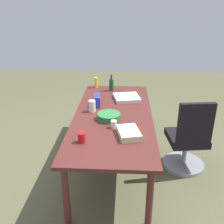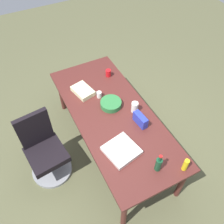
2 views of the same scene
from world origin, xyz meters
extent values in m
plane|color=brown|center=(0.00, 0.00, 0.00)|extent=(10.00, 10.00, 0.00)
cube|color=#4F211D|center=(0.00, 0.00, 0.73)|extent=(2.36, 1.00, 0.04)
cylinder|color=#4F211D|center=(-1.09, -0.41, 0.36)|extent=(0.07, 0.07, 0.71)
cylinder|color=#4F211D|center=(1.09, -0.41, 0.36)|extent=(0.07, 0.07, 0.71)
cylinder|color=#4F211D|center=(-1.09, 0.41, 0.36)|extent=(0.07, 0.07, 0.71)
cylinder|color=#4F211D|center=(1.09, 0.41, 0.36)|extent=(0.07, 0.07, 0.71)
cylinder|color=gray|center=(-0.01, -0.97, 0.03)|extent=(0.56, 0.56, 0.05)
cylinder|color=gray|center=(-0.01, -0.97, 0.24)|extent=(0.06, 0.06, 0.39)
cube|color=black|center=(-0.01, -0.97, 0.44)|extent=(0.54, 0.54, 0.09)
cube|color=black|center=(-0.23, -1.00, 0.75)|extent=(0.11, 0.44, 0.54)
cylinder|color=#2B7138|center=(-0.15, 0.05, 0.79)|extent=(0.34, 0.34, 0.08)
cube|color=beige|center=(-0.56, -0.20, 0.79)|extent=(0.36, 0.29, 0.07)
cylinder|color=red|center=(-0.72, 0.29, 0.81)|extent=(0.10, 0.10, 0.11)
cylinder|color=yellow|center=(1.08, 0.34, 0.84)|extent=(0.07, 0.07, 0.18)
cube|color=#2837B0|center=(0.30, 0.24, 0.83)|extent=(0.23, 0.10, 0.15)
cube|color=silver|center=(0.56, -0.17, 0.78)|extent=(0.43, 0.43, 0.05)
cylinder|color=white|center=(0.08, 0.28, 0.83)|extent=(0.11, 0.11, 0.15)
cylinder|color=#124327|center=(0.94, 0.08, 0.85)|extent=(0.08, 0.08, 0.19)
cylinder|color=#124327|center=(0.94, 0.08, 0.98)|extent=(0.03, 0.03, 0.07)
cylinder|color=red|center=(0.94, 0.08, 1.02)|extent=(0.04, 0.04, 0.01)
cylinder|color=white|center=(-0.37, -0.02, 0.80)|extent=(0.09, 0.09, 0.09)
camera|label=1|loc=(-3.08, -0.15, 2.15)|focal=41.83mm
camera|label=2|loc=(1.89, -0.98, 3.25)|focal=39.47mm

